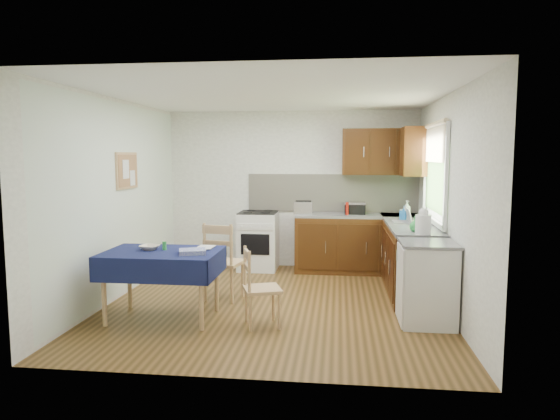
# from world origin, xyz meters

# --- Properties ---
(floor) EXTENTS (4.20, 4.20, 0.00)m
(floor) POSITION_xyz_m (0.00, 0.00, 0.00)
(floor) COLOR #463112
(floor) RESTS_ON ground
(ceiling) EXTENTS (4.00, 4.20, 0.02)m
(ceiling) POSITION_xyz_m (0.00, 0.00, 2.50)
(ceiling) COLOR white
(ceiling) RESTS_ON wall_back
(wall_back) EXTENTS (4.00, 0.02, 2.50)m
(wall_back) POSITION_xyz_m (0.00, 2.10, 1.25)
(wall_back) COLOR silver
(wall_back) RESTS_ON ground
(wall_front) EXTENTS (4.00, 0.02, 2.50)m
(wall_front) POSITION_xyz_m (0.00, -2.10, 1.25)
(wall_front) COLOR silver
(wall_front) RESTS_ON ground
(wall_left) EXTENTS (0.02, 4.20, 2.50)m
(wall_left) POSITION_xyz_m (-2.00, 0.00, 1.25)
(wall_left) COLOR white
(wall_left) RESTS_ON ground
(wall_right) EXTENTS (0.02, 4.20, 2.50)m
(wall_right) POSITION_xyz_m (2.00, 0.00, 1.25)
(wall_right) COLOR silver
(wall_right) RESTS_ON ground
(base_cabinets) EXTENTS (1.90, 2.30, 0.86)m
(base_cabinets) POSITION_xyz_m (1.36, 1.26, 0.43)
(base_cabinets) COLOR black
(base_cabinets) RESTS_ON ground
(worktop_back) EXTENTS (1.90, 0.60, 0.04)m
(worktop_back) POSITION_xyz_m (1.05, 1.80, 0.88)
(worktop_back) COLOR slate
(worktop_back) RESTS_ON base_cabinets
(worktop_right) EXTENTS (0.60, 1.70, 0.04)m
(worktop_right) POSITION_xyz_m (1.70, 0.65, 0.88)
(worktop_right) COLOR slate
(worktop_right) RESTS_ON base_cabinets
(worktop_corner) EXTENTS (0.60, 0.60, 0.04)m
(worktop_corner) POSITION_xyz_m (1.70, 1.80, 0.88)
(worktop_corner) COLOR slate
(worktop_corner) RESTS_ON base_cabinets
(splashback) EXTENTS (2.70, 0.02, 0.60)m
(splashback) POSITION_xyz_m (0.65, 2.08, 1.20)
(splashback) COLOR beige
(splashback) RESTS_ON wall_back
(upper_cabinets) EXTENTS (1.20, 0.85, 0.70)m
(upper_cabinets) POSITION_xyz_m (1.52, 1.80, 1.85)
(upper_cabinets) COLOR black
(upper_cabinets) RESTS_ON wall_back
(stove) EXTENTS (0.60, 0.61, 0.92)m
(stove) POSITION_xyz_m (-0.50, 1.80, 0.46)
(stove) COLOR white
(stove) RESTS_ON ground
(window) EXTENTS (0.04, 1.48, 1.26)m
(window) POSITION_xyz_m (1.97, 0.70, 1.65)
(window) COLOR #325422
(window) RESTS_ON wall_right
(fridge) EXTENTS (0.58, 0.60, 0.89)m
(fridge) POSITION_xyz_m (1.70, -0.55, 0.44)
(fridge) COLOR white
(fridge) RESTS_ON ground
(corkboard) EXTENTS (0.04, 0.62, 0.47)m
(corkboard) POSITION_xyz_m (-1.97, 0.30, 1.60)
(corkboard) COLOR tan
(corkboard) RESTS_ON wall_left
(dining_table) EXTENTS (1.25, 0.84, 0.75)m
(dining_table) POSITION_xyz_m (-1.16, -0.71, 0.65)
(dining_table) COLOR #0E183A
(dining_table) RESTS_ON ground
(chair_far) EXTENTS (0.51, 0.51, 0.98)m
(chair_far) POSITION_xyz_m (-0.66, 0.05, 0.52)
(chair_far) COLOR tan
(chair_far) RESTS_ON ground
(chair_near) EXTENTS (0.47, 0.47, 0.84)m
(chair_near) POSITION_xyz_m (-0.07, -0.84, 0.44)
(chair_near) COLOR tan
(chair_near) RESTS_ON ground
(toaster) EXTENTS (0.28, 0.17, 0.21)m
(toaster) POSITION_xyz_m (0.22, 1.69, 1.00)
(toaster) COLOR silver
(toaster) RESTS_ON worktop_back
(sandwich_press) EXTENTS (0.31, 0.27, 0.18)m
(sandwich_press) POSITION_xyz_m (1.00, 1.83, 0.99)
(sandwich_press) COLOR black
(sandwich_press) RESTS_ON worktop_back
(sauce_bottle) EXTENTS (0.04, 0.04, 0.19)m
(sauce_bottle) POSITION_xyz_m (0.88, 1.67, 1.00)
(sauce_bottle) COLOR #B0190E
(sauce_bottle) RESTS_ON worktop_back
(yellow_packet) EXTENTS (0.16, 0.13, 0.17)m
(yellow_packet) POSITION_xyz_m (1.09, 1.98, 0.99)
(yellow_packet) COLOR yellow
(yellow_packet) RESTS_ON worktop_back
(dish_rack) EXTENTS (0.41, 0.31, 0.20)m
(dish_rack) POSITION_xyz_m (1.68, 0.86, 0.92)
(dish_rack) COLOR gray
(dish_rack) RESTS_ON worktop_right
(kettle) EXTENTS (0.18, 0.18, 0.30)m
(kettle) POSITION_xyz_m (1.72, -0.10, 1.03)
(kettle) COLOR white
(kettle) RESTS_ON worktop_right
(cup) EXTENTS (0.14, 0.14, 0.09)m
(cup) POSITION_xyz_m (1.72, 1.73, 0.94)
(cup) COLOR silver
(cup) RESTS_ON worktop_back
(soap_bottle_a) EXTENTS (0.14, 0.14, 0.27)m
(soap_bottle_a) POSITION_xyz_m (1.69, 1.12, 1.04)
(soap_bottle_a) COLOR white
(soap_bottle_a) RESTS_ON worktop_right
(soap_bottle_b) EXTENTS (0.13, 0.13, 0.20)m
(soap_bottle_b) POSITION_xyz_m (1.65, 1.11, 1.00)
(soap_bottle_b) COLOR blue
(soap_bottle_b) RESTS_ON worktop_right
(soap_bottle_c) EXTENTS (0.17, 0.17, 0.18)m
(soap_bottle_c) POSITION_xyz_m (1.65, 0.07, 0.99)
(soap_bottle_c) COLOR #25883B
(soap_bottle_c) RESTS_ON worktop_right
(plate_bowl) EXTENTS (0.24, 0.24, 0.05)m
(plate_bowl) POSITION_xyz_m (-1.32, -0.65, 0.78)
(plate_bowl) COLOR beige
(plate_bowl) RESTS_ON dining_table
(book) EXTENTS (0.19, 0.25, 0.02)m
(book) POSITION_xyz_m (-0.82, -0.50, 0.76)
(book) COLOR white
(book) RESTS_ON dining_table
(spice_jar) EXTENTS (0.05, 0.05, 0.09)m
(spice_jar) POSITION_xyz_m (-1.16, -0.64, 0.80)
(spice_jar) COLOR green
(spice_jar) RESTS_ON dining_table
(tea_towel) EXTENTS (0.33, 0.29, 0.05)m
(tea_towel) POSITION_xyz_m (-0.78, -0.82, 0.78)
(tea_towel) COLOR #293697
(tea_towel) RESTS_ON dining_table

